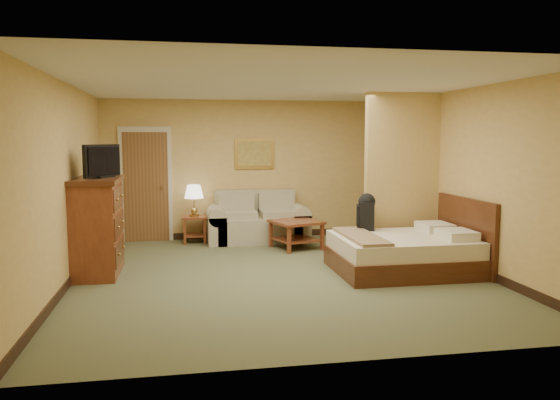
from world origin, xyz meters
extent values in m
plane|color=#575B3A|center=(0.00, 0.00, 0.00)|extent=(6.00, 6.00, 0.00)
plane|color=white|center=(0.00, 0.00, 2.60)|extent=(6.00, 6.00, 0.00)
cube|color=tan|center=(0.00, 3.00, 1.30)|extent=(5.50, 0.02, 2.60)
cube|color=tan|center=(-2.75, 0.00, 1.30)|extent=(0.02, 6.00, 2.60)
cube|color=tan|center=(2.75, 0.00, 1.30)|extent=(0.02, 6.00, 2.60)
cube|color=tan|center=(2.15, 0.93, 1.30)|extent=(1.20, 0.15, 2.60)
cube|color=beige|center=(-1.95, 2.97, 1.05)|extent=(0.94, 0.06, 2.10)
cube|color=brown|center=(-1.95, 2.96, 1.00)|extent=(0.80, 0.04, 2.00)
cylinder|color=#A7823D|center=(-1.65, 2.90, 1.00)|extent=(0.04, 0.12, 0.04)
cube|color=black|center=(0.00, 2.99, 0.06)|extent=(5.50, 0.02, 0.12)
cube|color=tan|center=(0.06, 2.52, 0.23)|extent=(1.52, 0.81, 0.45)
cube|color=tan|center=(0.06, 2.88, 0.69)|extent=(1.52, 0.19, 0.48)
cube|color=tan|center=(-0.70, 2.52, 0.25)|extent=(0.32, 0.81, 0.51)
cube|color=tan|center=(0.82, 2.52, 0.25)|extent=(0.32, 0.81, 0.51)
cube|color=maroon|center=(-1.09, 2.65, 0.47)|extent=(0.44, 0.44, 0.04)
cube|color=maroon|center=(-1.09, 2.65, 0.13)|extent=(0.37, 0.37, 0.03)
cube|color=maroon|center=(-1.27, 2.47, 0.22)|extent=(0.04, 0.04, 0.45)
cube|color=maroon|center=(-0.92, 2.47, 0.22)|extent=(0.04, 0.04, 0.45)
cube|color=maroon|center=(-1.27, 2.83, 0.22)|extent=(0.04, 0.04, 0.45)
cube|color=maroon|center=(-0.92, 2.83, 0.22)|extent=(0.04, 0.04, 0.45)
cylinder|color=#A7823D|center=(-1.09, 2.65, 0.50)|extent=(0.17, 0.17, 0.04)
cylinder|color=#A7823D|center=(-1.09, 2.65, 0.72)|extent=(0.02, 0.02, 0.29)
cone|color=white|center=(-1.09, 2.65, 0.93)|extent=(0.34, 0.34, 0.24)
cube|color=maroon|center=(0.61, 1.78, 0.46)|extent=(0.95, 0.95, 0.04)
cube|color=maroon|center=(0.61, 1.78, 0.16)|extent=(0.82, 0.82, 0.03)
cube|color=maroon|center=(0.29, 1.46, 0.23)|extent=(0.05, 0.05, 0.45)
cube|color=maroon|center=(0.94, 2.10, 0.23)|extent=(0.05, 0.05, 0.45)
cube|color=#B78E3F|center=(0.06, 2.98, 1.60)|extent=(0.75, 0.03, 0.58)
cube|color=olive|center=(0.06, 2.96, 1.60)|extent=(0.62, 0.02, 0.46)
cube|color=maroon|center=(-2.48, 0.54, 0.64)|extent=(0.59, 1.18, 1.28)
cube|color=#431F0F|center=(-2.48, 0.54, 1.32)|extent=(0.66, 1.26, 0.06)
cube|color=black|center=(-2.38, 0.54, 1.36)|extent=(0.32, 0.38, 0.03)
cube|color=black|center=(-2.38, 0.54, 1.58)|extent=(0.41, 0.68, 0.45)
cube|color=#431F0F|center=(1.75, -0.10, 0.14)|extent=(1.89, 1.51, 0.28)
cube|color=#F7E9CA|center=(1.75, -0.10, 0.40)|extent=(1.83, 1.45, 0.23)
cube|color=#431F0F|center=(2.71, -0.10, 0.52)|extent=(0.06, 1.61, 1.04)
cube|color=white|center=(2.40, -0.43, 0.57)|extent=(0.43, 0.52, 0.13)
cube|color=white|center=(2.40, 0.23, 0.57)|extent=(0.43, 0.52, 0.13)
cube|color=olive|center=(1.14, -0.10, 0.53)|extent=(0.43, 1.42, 0.05)
cube|color=black|center=(1.44, 0.54, 0.72)|extent=(0.29, 0.37, 0.43)
sphere|color=black|center=(1.44, 0.54, 0.94)|extent=(0.26, 0.26, 0.26)
camera|label=1|loc=(-1.30, -7.26, 1.88)|focal=35.00mm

